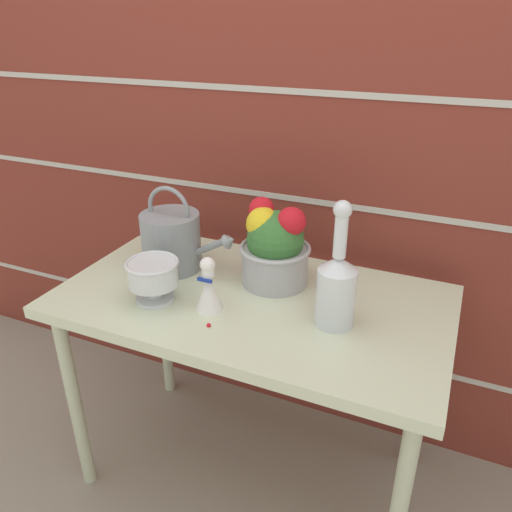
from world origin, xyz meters
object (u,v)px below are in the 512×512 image
Objects in this scene: flower_planter at (274,246)px; glass_decanter at (337,285)px; figurine_vase at (209,288)px; crystal_pedestal_bowl at (153,276)px; watering_can at (172,240)px.

flower_planter is 0.75× the size of glass_decanter.
figurine_vase is (-0.11, -0.22, -0.06)m from flower_planter.
crystal_pedestal_bowl is at bearing -171.81° from figurine_vase.
glass_decanter is at bearing 11.27° from figurine_vase.
watering_can is at bearing 169.23° from glass_decanter.
crystal_pedestal_bowl is 0.53m from glass_decanter.
glass_decanter reaches higher than figurine_vase.
flower_planter is 1.63× the size of figurine_vase.
glass_decanter is (0.52, 0.09, 0.04)m from crystal_pedestal_bowl.
glass_decanter is at bearing -10.77° from watering_can.
figurine_vase is at bearing 8.19° from crystal_pedestal_bowl.
watering_can is at bearing 107.29° from crystal_pedestal_bowl.
watering_can is 1.27× the size of flower_planter.
glass_decanter is at bearing -32.53° from flower_planter.
watering_can reaches higher than crystal_pedestal_bowl.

